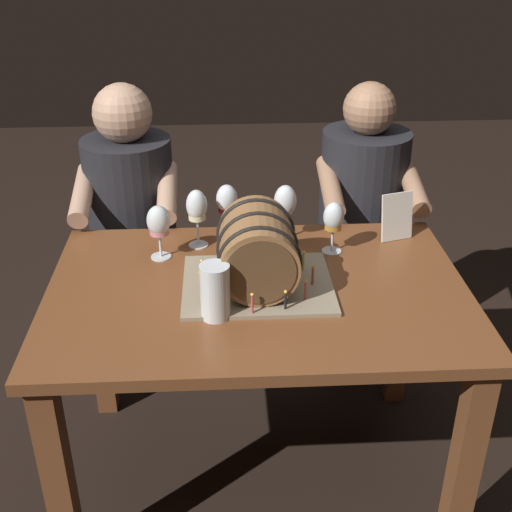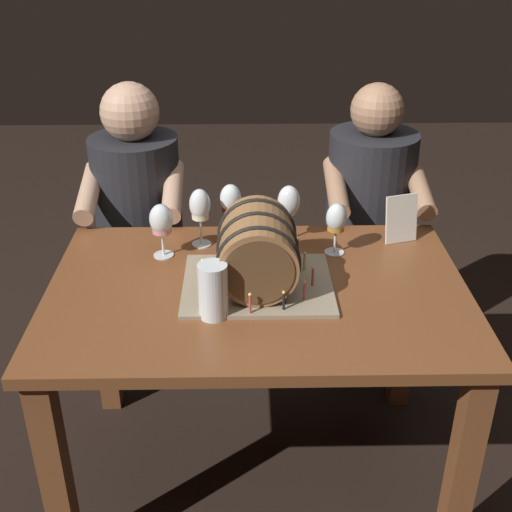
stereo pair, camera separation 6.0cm
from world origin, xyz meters
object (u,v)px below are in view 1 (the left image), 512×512
Objects in this scene: wine_glass_rose at (159,223)px; person_seated_left at (135,246)px; dining_table at (258,321)px; wine_glass_amber at (334,219)px; wine_glass_empty at (285,202)px; wine_glass_red at (227,201)px; beer_pint at (215,293)px; wine_glass_white at (197,208)px; person_seated_right at (359,241)px; barrel_cake at (256,253)px; menu_card at (397,217)px.

wine_glass_rose is 0.57m from person_seated_left.
dining_table is 7.17× the size of wine_glass_amber.
wine_glass_empty is (0.11, 0.31, 0.25)m from dining_table.
beer_pint is at bearing -94.72° from wine_glass_red.
wine_glass_white is at bearing 32.60° from wine_glass_rose.
beer_pint is (0.17, -0.35, -0.05)m from wine_glass_rose.
wine_glass_empty is at bearing 145.49° from wine_glass_amber.
wine_glass_amber is 0.15× the size of person_seated_right.
dining_table is 6.42× the size of wine_glass_empty.
wine_glass_white is 0.43m from wine_glass_amber.
barrel_cake is 0.35m from wine_glass_rose.
barrel_cake is at bearing -166.12° from menu_card.
menu_card is (0.60, 0.44, 0.01)m from beer_pint.
wine_glass_white is 0.80m from person_seated_right.
person_seated_right reaches higher than wine_glass_rose.
wine_glass_rose is at bearing 146.02° from barrel_cake.
menu_card is 0.46m from person_seated_right.
barrel_cake reaches higher than wine_glass_amber.
wine_glass_white is at bearing 97.56° from beer_pint.
wine_glass_red is 0.16× the size of person_seated_right.
wine_glass_white is at bearing -55.68° from person_seated_left.
wine_glass_rose reaches higher than beer_pint.
wine_glass_white is at bearing 171.29° from wine_glass_amber.
wine_glass_empty is 0.59m from person_seated_right.
person_seated_right is at bearing 55.78° from barrel_cake.
wine_glass_rose is 0.54m from wine_glass_amber.
person_seated_right reaches higher than beer_pint.
person_seated_left reaches higher than beer_pint.
wine_glass_red is 0.96× the size of wine_glass_empty.
wine_glass_empty is (0.11, 0.30, 0.02)m from barrel_cake.
dining_table is at bearing -123.69° from person_seated_right.
dining_table is 1.06× the size of person_seated_right.
wine_glass_white reaches higher than dining_table.
wine_glass_white is 1.22× the size of menu_card.
wine_glass_red is at bearing 169.35° from wine_glass_empty.
barrel_cake reaches higher than menu_card.
wine_glass_red is at bearing 157.74° from menu_card.
person_seated_right reaches higher than wine_glass_empty.
wine_glass_white reaches higher than wine_glass_rose.
person_seated_left is at bearing 141.13° from menu_card.
person_seated_right is at bearing 32.02° from wine_glass_rose.
menu_card is at bearing 19.94° from wine_glass_amber.
wine_glass_amber is (0.25, 0.21, 0.23)m from dining_table.
dining_table is 0.41m from wine_glass_empty.
person_seated_right reaches higher than dining_table.
person_seated_left is at bearing 138.59° from wine_glass_red.
wine_glass_white is 1.14× the size of wine_glass_amber.
dining_table is at bearing -76.72° from wine_glass_red.
person_seated_right is (0.88, -0.00, -0.01)m from person_seated_left.
menu_card is 0.14× the size of person_seated_left.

